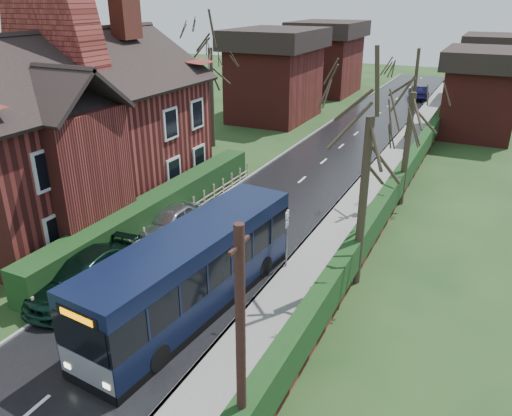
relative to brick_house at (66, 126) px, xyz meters
The scene contains 18 objects.
ground 10.87m from the brick_house, 28.67° to the right, with size 140.00×140.00×0.00m, color #334F21.
road 11.07m from the brick_house, 30.89° to the left, with size 6.00×100.00×0.02m, color black.
pavement 14.64m from the brick_house, 21.92° to the left, with size 2.50×100.00×0.14m, color slate.
kerb_right 13.59m from the brick_house, 23.91° to the left, with size 0.12×100.00×0.14m, color gray.
kerb_left 8.85m from the brick_house, 42.59° to the left, with size 0.12×100.00×0.10m, color gray.
front_hedge 6.02m from the brick_house, ahead, with size 1.20×16.00×1.60m, color black.
picket_fence 6.83m from the brick_house, ahead, with size 0.10×16.00×0.90m, color tan, non-canonical shape.
right_wall_hedge 15.80m from the brick_house, 19.77° to the left, with size 0.60×50.00×1.80m.
brick_house is the anchor object (origin of this frame).
bus 11.54m from the brick_house, 25.53° to the right, with size 3.08×9.88×2.95m.
car_silver 7.01m from the brick_house, ahead, with size 1.52×3.78×1.29m, color #B5B5BA.
car_green 8.97m from the brick_house, 44.55° to the right, with size 2.01×4.94×1.43m, color black.
car_distant 39.75m from the brick_house, 74.26° to the left, with size 1.47×4.21×1.39m, color black.
bus_stop_sign 12.26m from the brick_house, ahead, with size 0.12×0.39×2.59m.
telegraph_pole 17.56m from the brick_house, 33.92° to the right, with size 0.22×0.81×6.27m.
tree_right_near 14.96m from the brick_house, ahead, with size 4.27×4.27×9.21m.
tree_right_far 16.91m from the brick_house, 28.78° to the left, with size 4.33×4.33×8.36m.
tree_house_side 13.56m from the brick_house, 88.88° to the left, with size 4.34×4.34×9.86m.
Camera 1 is at (9.77, -12.46, 10.22)m, focal length 35.00 mm.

